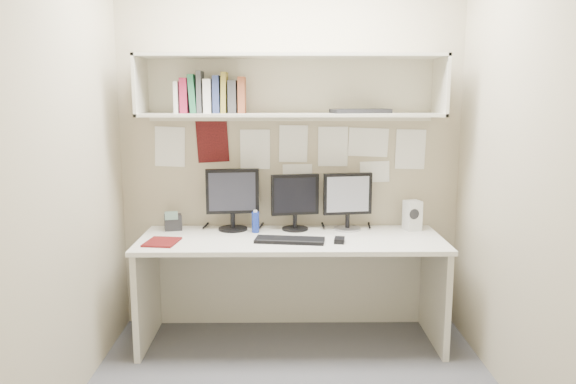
{
  "coord_description": "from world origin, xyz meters",
  "views": [
    {
      "loc": [
        -0.06,
        -2.96,
        1.66
      ],
      "look_at": [
        -0.02,
        0.35,
        1.09
      ],
      "focal_mm": 35.0,
      "sensor_mm": 36.0,
      "label": 1
    }
  ],
  "objects_px": {
    "monitor_center": "(295,199)",
    "monitor_left": "(232,196)",
    "maroon_notebook": "(162,242)",
    "monitor_right": "(348,198)",
    "speaker": "(412,215)",
    "desk": "(291,290)",
    "keyboard": "(290,240)",
    "desk_phone": "(173,222)"
  },
  "relations": [
    {
      "from": "monitor_left",
      "to": "keyboard",
      "type": "relative_size",
      "value": 0.96
    },
    {
      "from": "monitor_right",
      "to": "speaker",
      "type": "height_order",
      "value": "monitor_right"
    },
    {
      "from": "desk",
      "to": "keyboard",
      "type": "distance_m",
      "value": 0.39
    },
    {
      "from": "monitor_center",
      "to": "monitor_right",
      "type": "relative_size",
      "value": 0.98
    },
    {
      "from": "desk",
      "to": "monitor_center",
      "type": "bearing_deg",
      "value": 82.33
    },
    {
      "from": "desk",
      "to": "speaker",
      "type": "distance_m",
      "value": 0.99
    },
    {
      "from": "monitor_center",
      "to": "speaker",
      "type": "height_order",
      "value": "monitor_center"
    },
    {
      "from": "monitor_left",
      "to": "monitor_right",
      "type": "bearing_deg",
      "value": -5.87
    },
    {
      "from": "desk_phone",
      "to": "speaker",
      "type": "bearing_deg",
      "value": -14.64
    },
    {
      "from": "monitor_center",
      "to": "keyboard",
      "type": "height_order",
      "value": "monitor_center"
    },
    {
      "from": "desk",
      "to": "monitor_center",
      "type": "xyz_separation_m",
      "value": [
        0.03,
        0.22,
        0.58
      ]
    },
    {
      "from": "desk",
      "to": "maroon_notebook",
      "type": "height_order",
      "value": "maroon_notebook"
    },
    {
      "from": "keyboard",
      "to": "monitor_left",
      "type": "bearing_deg",
      "value": 147.11
    },
    {
      "from": "speaker",
      "to": "monitor_left",
      "type": "bearing_deg",
      "value": 163.31
    },
    {
      "from": "keyboard",
      "to": "maroon_notebook",
      "type": "distance_m",
      "value": 0.81
    },
    {
      "from": "keyboard",
      "to": "desk_phone",
      "type": "distance_m",
      "value": 0.88
    },
    {
      "from": "monitor_right",
      "to": "keyboard",
      "type": "bearing_deg",
      "value": -149.15
    },
    {
      "from": "monitor_center",
      "to": "desk_phone",
      "type": "bearing_deg",
      "value": 169.15
    },
    {
      "from": "monitor_left",
      "to": "desk",
      "type": "bearing_deg",
      "value": -34.34
    },
    {
      "from": "monitor_left",
      "to": "monitor_center",
      "type": "xyz_separation_m",
      "value": [
        0.43,
        0.0,
        -0.02
      ]
    },
    {
      "from": "monitor_right",
      "to": "speaker",
      "type": "xyz_separation_m",
      "value": [
        0.45,
        -0.02,
        -0.12
      ]
    },
    {
      "from": "monitor_left",
      "to": "keyboard",
      "type": "bearing_deg",
      "value": -46.63
    },
    {
      "from": "maroon_notebook",
      "to": "desk_phone",
      "type": "distance_m",
      "value": 0.36
    },
    {
      "from": "monitor_right",
      "to": "speaker",
      "type": "distance_m",
      "value": 0.47
    },
    {
      "from": "monitor_center",
      "to": "speaker",
      "type": "distance_m",
      "value": 0.82
    },
    {
      "from": "speaker",
      "to": "maroon_notebook",
      "type": "relative_size",
      "value": 0.88
    },
    {
      "from": "desk",
      "to": "speaker",
      "type": "xyz_separation_m",
      "value": [
        0.85,
        0.2,
        0.47
      ]
    },
    {
      "from": "maroon_notebook",
      "to": "monitor_left",
      "type": "bearing_deg",
      "value": 48.22
    },
    {
      "from": "desk",
      "to": "monitor_left",
      "type": "relative_size",
      "value": 4.68
    },
    {
      "from": "maroon_notebook",
      "to": "desk_phone",
      "type": "relative_size",
      "value": 1.66
    },
    {
      "from": "monitor_left",
      "to": "maroon_notebook",
      "type": "height_order",
      "value": "monitor_left"
    },
    {
      "from": "monitor_left",
      "to": "desk_phone",
      "type": "xyz_separation_m",
      "value": [
        -0.42,
        -0.0,
        -0.18
      ]
    },
    {
      "from": "maroon_notebook",
      "to": "desk_phone",
      "type": "bearing_deg",
      "value": 97.09
    },
    {
      "from": "monitor_right",
      "to": "desk_phone",
      "type": "relative_size",
      "value": 2.8
    },
    {
      "from": "monitor_center",
      "to": "speaker",
      "type": "xyz_separation_m",
      "value": [
        0.82,
        -0.02,
        -0.11
      ]
    },
    {
      "from": "monitor_right",
      "to": "maroon_notebook",
      "type": "height_order",
      "value": "monitor_right"
    },
    {
      "from": "desk_phone",
      "to": "maroon_notebook",
      "type": "bearing_deg",
      "value": -104.6
    },
    {
      "from": "monitor_center",
      "to": "monitor_left",
      "type": "bearing_deg",
      "value": 169.01
    },
    {
      "from": "speaker",
      "to": "maroon_notebook",
      "type": "xyz_separation_m",
      "value": [
        -1.67,
        -0.34,
        -0.1
      ]
    },
    {
      "from": "maroon_notebook",
      "to": "keyboard",
      "type": "bearing_deg",
      "value": 9.25
    },
    {
      "from": "desk",
      "to": "monitor_center",
      "type": "distance_m",
      "value": 0.62
    },
    {
      "from": "keyboard",
      "to": "monitor_center",
      "type": "bearing_deg",
      "value": 90.91
    }
  ]
}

